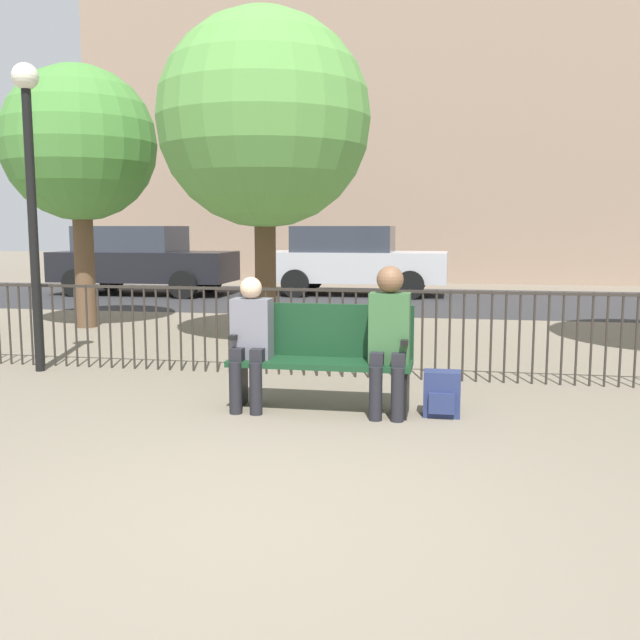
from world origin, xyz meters
TOP-DOWN VIEW (x-y plane):
  - ground_plane at (0.00, 0.00)m, footprint 80.00×80.00m
  - park_bench at (0.00, 2.43)m, footprint 1.59×0.45m
  - seated_person_0 at (-0.61, 2.30)m, footprint 0.34×0.39m
  - seated_person_1 at (0.60, 2.30)m, footprint 0.34×0.39m
  - backpack at (1.05, 2.36)m, footprint 0.31×0.24m
  - fence_railing at (-0.02, 3.79)m, footprint 9.01×0.03m
  - tree_1 at (-4.64, 6.86)m, footprint 2.39×2.39m
  - tree_2 at (-1.41, 5.88)m, footprint 2.87×2.87m
  - lamp_post at (-3.39, 3.50)m, footprint 0.28×0.28m
  - street_surface at (0.00, 12.00)m, footprint 24.00×6.00m
  - parked_car_0 at (-6.16, 12.31)m, footprint 4.20×1.94m
  - parked_car_1 at (-1.18, 13.10)m, footprint 4.20×1.94m
  - building_facade at (0.00, 20.00)m, footprint 20.00×6.00m

SIDE VIEW (x-z plane):
  - ground_plane at x=0.00m, z-range 0.00..0.00m
  - street_surface at x=0.00m, z-range 0.00..0.01m
  - backpack at x=1.05m, z-range 0.00..0.38m
  - park_bench at x=0.00m, z-range 0.03..0.95m
  - fence_railing at x=-0.02m, z-range 0.08..1.03m
  - seated_person_0 at x=-0.61m, z-range 0.07..1.23m
  - seated_person_1 at x=0.60m, z-range 0.08..1.35m
  - parked_car_0 at x=-6.16m, z-range 0.03..1.65m
  - parked_car_1 at x=-1.18m, z-range 0.03..1.65m
  - lamp_post at x=-3.39m, z-range 0.56..3.88m
  - tree_1 at x=-4.64m, z-range 0.82..4.90m
  - tree_2 at x=-1.41m, z-range 0.78..5.23m
  - building_facade at x=0.00m, z-range 0.00..14.42m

